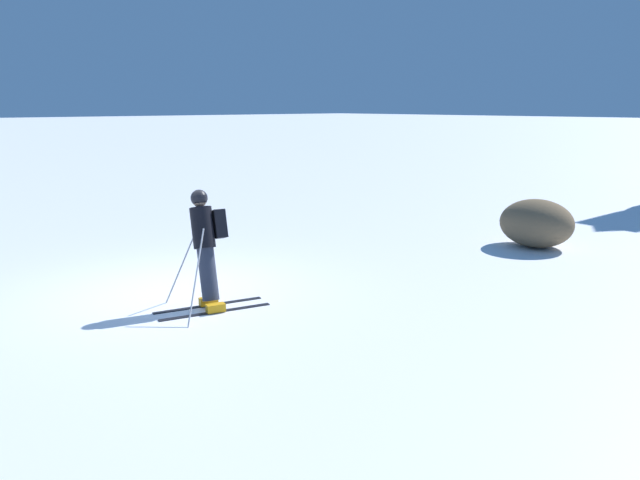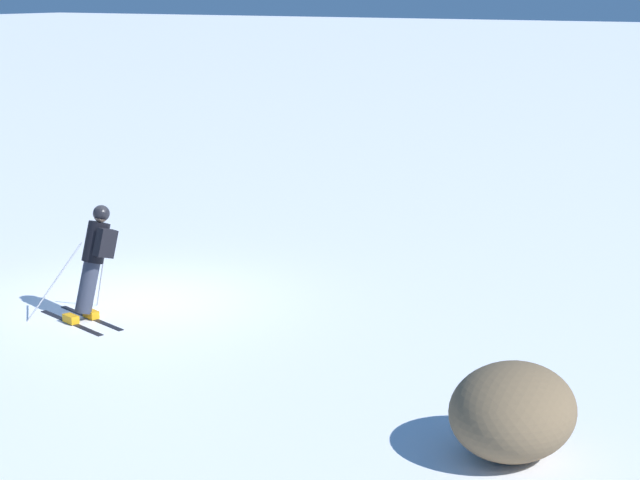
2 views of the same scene
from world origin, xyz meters
The scene contains 3 objects.
ground_plane centered at (0.00, 0.00, 0.00)m, with size 300.00×300.00×0.00m, color white.
skier centered at (0.97, 0.10, 1.00)m, with size 1.25×1.78×1.82m.
exposed_boulder_1 centered at (2.39, 7.59, 0.53)m, with size 1.62×1.38×1.05m, color brown.
Camera 2 is at (12.94, 11.52, 5.10)m, focal length 60.00 mm.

